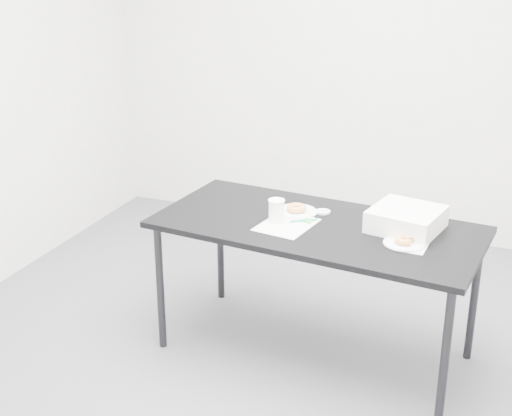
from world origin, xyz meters
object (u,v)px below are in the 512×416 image
(scorecard, at_px, (287,225))
(bakery_box, at_px, (406,219))
(pen, at_px, (304,220))
(donut_near, at_px, (404,240))
(plate_near, at_px, (404,243))
(donut_far, at_px, (296,208))
(coffee_cup, at_px, (276,211))
(plate_far, at_px, (296,212))
(table, at_px, (317,235))

(scorecard, relative_size, bakery_box, 0.96)
(pen, height_order, donut_near, donut_near)
(bakery_box, bearing_deg, plate_near, -70.14)
(plate_near, distance_m, bakery_box, 0.20)
(bakery_box, bearing_deg, pen, -158.11)
(plate_near, relative_size, donut_far, 1.89)
(donut_far, xyz_separation_m, coffee_cup, (-0.05, -0.16, 0.04))
(plate_far, relative_size, bakery_box, 0.69)
(table, distance_m, coffee_cup, 0.24)
(plate_near, xyz_separation_m, plate_far, (-0.62, 0.22, -0.00))
(scorecard, bearing_deg, plate_near, 6.59)
(plate_near, relative_size, bakery_box, 0.61)
(donut_near, xyz_separation_m, plate_far, (-0.62, 0.22, -0.02))
(pen, distance_m, donut_near, 0.55)
(table, relative_size, coffee_cup, 14.33)
(pen, bearing_deg, plate_near, -44.44)
(plate_far, relative_size, donut_far, 2.13)
(scorecard, bearing_deg, bakery_box, 25.29)
(pen, relative_size, plate_far, 0.65)
(plate_near, bearing_deg, plate_far, 160.30)
(pen, height_order, donut_far, donut_far)
(scorecard, height_order, donut_far, donut_far)
(table, height_order, bakery_box, bakery_box)
(donut_far, height_order, bakery_box, bakery_box)
(table, relative_size, scorecard, 5.52)
(plate_far, relative_size, coffee_cup, 1.86)
(table, relative_size, plate_near, 8.66)
(table, relative_size, pen, 11.89)
(table, distance_m, scorecard, 0.17)
(donut_near, distance_m, donut_far, 0.66)
(donut_near, bearing_deg, table, 168.44)
(plate_near, bearing_deg, bakery_box, 98.07)
(plate_near, bearing_deg, table, 168.44)
(plate_near, xyz_separation_m, donut_far, (-0.62, 0.22, 0.02))
(pen, bearing_deg, donut_near, -44.44)
(table, distance_m, plate_far, 0.21)
(scorecard, distance_m, plate_near, 0.61)
(coffee_cup, bearing_deg, bakery_box, 12.17)
(scorecard, xyz_separation_m, plate_far, (-0.01, 0.19, 0.00))
(donut_far, height_order, coffee_cup, coffee_cup)
(donut_near, distance_m, bakery_box, 0.20)
(donut_far, bearing_deg, pen, -56.38)
(donut_far, bearing_deg, donut_near, -19.70)
(plate_far, height_order, coffee_cup, coffee_cup)
(table, height_order, donut_near, donut_near)
(pen, relative_size, donut_near, 1.55)
(scorecard, height_order, plate_near, plate_near)
(plate_far, height_order, bakery_box, bakery_box)
(donut_far, bearing_deg, plate_near, -19.70)
(scorecard, relative_size, donut_far, 2.97)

